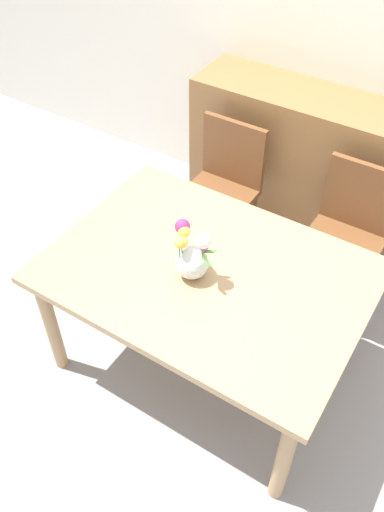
# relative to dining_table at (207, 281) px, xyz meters

# --- Properties ---
(ground_plane) EXTENTS (12.00, 12.00, 0.00)m
(ground_plane) POSITION_rel_dining_table_xyz_m (0.00, 0.00, -0.65)
(ground_plane) COLOR #939399
(back_wall) EXTENTS (7.00, 0.10, 2.80)m
(back_wall) POSITION_rel_dining_table_xyz_m (0.00, 1.60, 0.75)
(back_wall) COLOR silver
(back_wall) RESTS_ON ground_plane
(dining_table) EXTENTS (1.48, 1.06, 0.73)m
(dining_table) POSITION_rel_dining_table_xyz_m (0.00, 0.00, 0.00)
(dining_table) COLOR tan
(dining_table) RESTS_ON ground_plane
(chair_left) EXTENTS (0.42, 0.42, 0.90)m
(chair_left) POSITION_rel_dining_table_xyz_m (-0.41, 0.87, -0.13)
(chair_left) COLOR brown
(chair_left) RESTS_ON ground_plane
(chair_right) EXTENTS (0.42, 0.42, 0.90)m
(chair_right) POSITION_rel_dining_table_xyz_m (0.41, 0.87, -0.13)
(chair_right) COLOR brown
(chair_right) RESTS_ON ground_plane
(dresser) EXTENTS (1.40, 0.47, 1.00)m
(dresser) POSITION_rel_dining_table_xyz_m (-0.12, 1.33, -0.15)
(dresser) COLOR olive
(dresser) RESTS_ON ground_plane
(flower_vase) EXTENTS (0.24, 0.16, 0.28)m
(flower_vase) POSITION_rel_dining_table_xyz_m (-0.05, -0.07, 0.20)
(flower_vase) COLOR silver
(flower_vase) RESTS_ON dining_table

